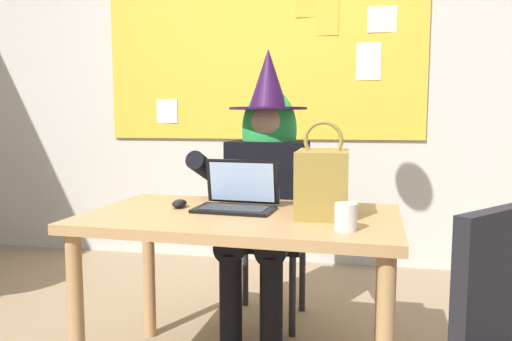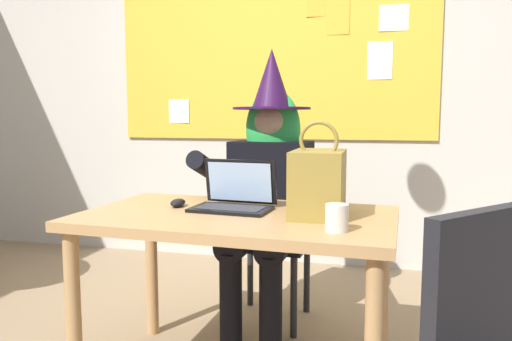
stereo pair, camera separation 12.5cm
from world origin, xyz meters
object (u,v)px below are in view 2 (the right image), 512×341
object	(u,v)px
chair_at_desk	(274,225)
laptop	(235,198)
person_costumed	(268,175)
desk_main	(237,236)
handbag	(318,182)
coffee_mug	(337,218)
computer_mouse	(178,203)

from	to	relation	value
chair_at_desk	laptop	world-z (taller)	laptop
chair_at_desk	person_costumed	world-z (taller)	person_costumed
desk_main	handbag	distance (m)	0.40
coffee_mug	computer_mouse	bearing A→B (deg)	157.22
coffee_mug	person_costumed	bearing A→B (deg)	117.23
handbag	laptop	bearing A→B (deg)	171.21
chair_at_desk	person_costumed	xyz separation A→B (m)	(-0.01, -0.12, 0.29)
person_costumed	computer_mouse	bearing A→B (deg)	-25.99
coffee_mug	handbag	bearing A→B (deg)	110.69
chair_at_desk	coffee_mug	world-z (taller)	chair_at_desk
person_costumed	laptop	distance (m)	0.52
laptop	coffee_mug	xyz separation A→B (m)	(0.46, -0.31, 0.00)
chair_at_desk	person_costumed	distance (m)	0.32
person_costumed	coffee_mug	distance (m)	0.93
chair_at_desk	computer_mouse	xyz separation A→B (m)	(-0.30, -0.65, 0.22)
person_costumed	laptop	size ratio (longest dim) A/B	4.25
chair_at_desk	laptop	bearing A→B (deg)	-0.40
desk_main	person_costumed	xyz separation A→B (m)	(-0.00, 0.61, 0.18)
desk_main	chair_at_desk	world-z (taller)	chair_at_desk
handbag	coffee_mug	xyz separation A→B (m)	(0.09, -0.25, -0.09)
desk_main	coffee_mug	xyz separation A→B (m)	(0.42, -0.22, 0.14)
handbag	coffee_mug	bearing A→B (deg)	-69.31
computer_mouse	laptop	bearing A→B (deg)	-3.44
person_costumed	laptop	xyz separation A→B (m)	(-0.03, -0.52, -0.04)
computer_mouse	desk_main	bearing A→B (deg)	-20.14
person_costumed	laptop	world-z (taller)	person_costumed
laptop	coffee_mug	size ratio (longest dim) A/B	3.65
laptop	coffee_mug	distance (m)	0.55
laptop	handbag	world-z (taller)	handbag
chair_at_desk	laptop	distance (m)	0.69
desk_main	computer_mouse	xyz separation A→B (m)	(-0.29, 0.08, 0.11)
coffee_mug	chair_at_desk	bearing A→B (deg)	113.78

